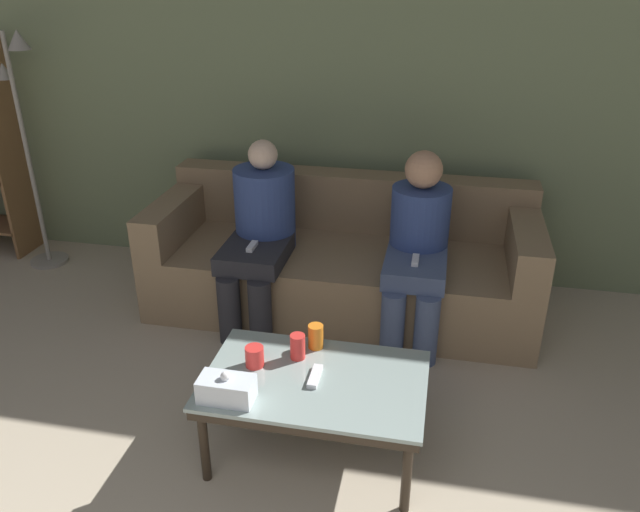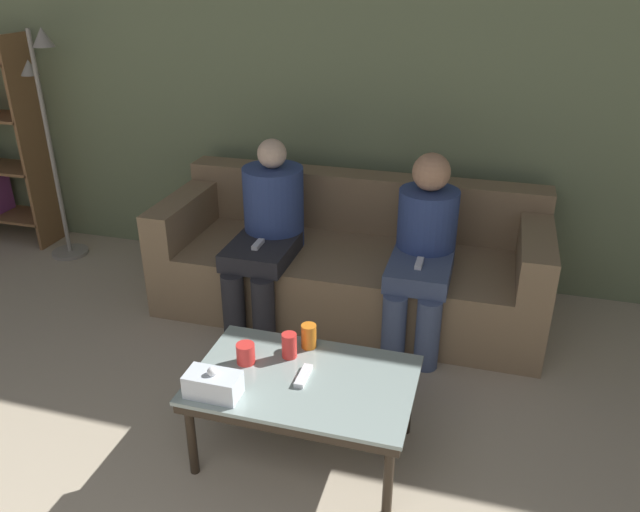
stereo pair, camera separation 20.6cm
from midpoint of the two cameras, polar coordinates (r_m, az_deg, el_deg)
name	(u,v)px [view 1 (the left image)]	position (r m, az deg, el deg)	size (l,w,h in m)	color
wall_back	(360,80)	(4.04, 2.14, 15.78)	(12.00, 0.06, 2.60)	#707F5B
couch	(343,262)	(3.86, 0.57, -0.57)	(2.29, 0.90, 0.76)	#897051
coffee_table	(315,386)	(2.68, -2.69, -11.86)	(0.93, 0.60, 0.40)	#8C9E99
cup_near_left	(316,336)	(2.82, -2.51, -7.40)	(0.07, 0.07, 0.11)	orange
cup_near_right	(298,347)	(2.75, -4.22, -8.30)	(0.07, 0.07, 0.11)	red
cup_far_center	(255,356)	(2.73, -8.18, -9.12)	(0.08, 0.08, 0.09)	red
tissue_box	(226,389)	(2.56, -10.89, -11.89)	(0.22, 0.12, 0.13)	silver
game_remote	(315,376)	(2.65, -2.71, -10.97)	(0.04, 0.15, 0.02)	white
standing_lamp	(25,128)	(4.65, -26.52, 10.40)	(0.31, 0.26, 1.59)	gray
seated_person_left_end	(261,227)	(3.67, -7.07, 2.62)	(0.36, 0.71, 1.06)	#28282D
seated_person_mid_left	(418,242)	(3.50, 7.27, 1.29)	(0.33, 0.68, 1.05)	#47567A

